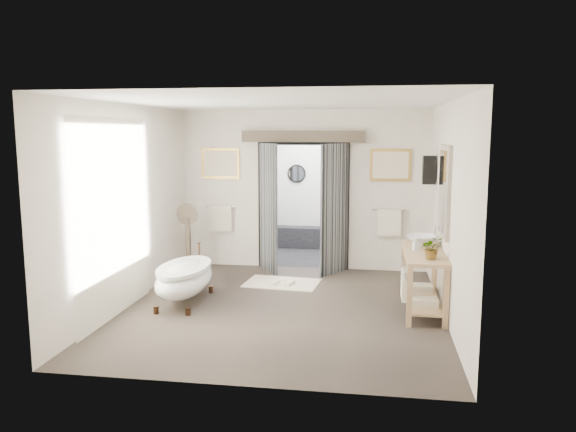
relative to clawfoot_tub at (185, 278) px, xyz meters
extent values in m
plane|color=#4A4037|center=(1.46, -0.07, -0.37)|extent=(5.00, 5.00, 0.00)
cube|color=silver|center=(1.46, -2.57, 1.08)|extent=(4.50, 0.02, 2.90)
cube|color=silver|center=(-0.79, -0.07, 1.08)|extent=(0.02, 5.00, 2.90)
cube|color=silver|center=(3.71, -0.07, 1.08)|extent=(0.02, 5.00, 2.90)
cube|color=silver|center=(-0.07, 2.43, 1.08)|extent=(1.45, 0.02, 2.90)
cube|color=silver|center=(2.98, 2.43, 1.08)|extent=(1.45, 0.02, 2.90)
cube|color=silver|center=(1.46, 2.43, 2.23)|extent=(1.60, 0.02, 0.60)
cube|color=white|center=(1.46, -0.07, 2.53)|extent=(4.50, 5.00, 0.02)
cube|color=beige|center=(-0.74, -0.67, 0.98)|extent=(0.02, 2.20, 2.70)
cube|color=#9F917F|center=(3.68, 0.18, 1.33)|extent=(0.05, 0.95, 1.25)
cube|color=silver|center=(3.65, 0.18, 1.33)|extent=(0.01, 0.80, 1.10)
cube|color=black|center=(3.59, 1.48, 1.53)|extent=(0.20, 0.20, 0.45)
sphere|color=#FFCC8C|center=(3.59, 1.48, 1.53)|extent=(0.10, 0.10, 0.10)
cube|color=black|center=(1.46, 3.43, -0.37)|extent=(2.20, 2.00, 0.01)
cube|color=white|center=(1.46, 3.43, 2.13)|extent=(2.20, 2.00, 0.02)
cube|color=white|center=(1.46, 4.43, 0.88)|extent=(2.20, 0.02, 2.50)
cube|color=white|center=(0.36, 3.43, 0.88)|extent=(0.02, 2.00, 2.50)
cube|color=white|center=(2.56, 3.43, 0.88)|extent=(0.02, 2.00, 2.50)
cube|color=black|center=(1.46, 4.25, -0.15)|extent=(2.00, 0.35, 0.45)
cylinder|color=silver|center=(1.06, 4.40, 1.23)|extent=(0.40, 0.03, 0.40)
cylinder|color=silver|center=(1.86, 4.40, 1.23)|extent=(0.40, 0.03, 0.40)
cube|color=black|center=(0.66, 2.43, 0.78)|extent=(0.07, 0.10, 2.30)
cube|color=black|center=(2.26, 2.43, 0.78)|extent=(0.07, 0.10, 2.30)
cube|color=black|center=(1.46, 2.43, 1.93)|extent=(1.67, 0.10, 0.07)
cube|color=black|center=(0.86, 2.08, 0.78)|extent=(0.46, 0.70, 2.30)
cube|color=black|center=(2.06, 2.08, 0.78)|extent=(0.46, 0.70, 2.30)
cube|color=#4E4638|center=(1.46, 2.33, 2.05)|extent=(2.20, 0.20, 0.20)
cube|color=#AF8639|center=(-0.09, 2.41, 1.55)|extent=(0.72, 0.03, 0.57)
cube|color=silver|center=(-0.09, 2.40, 1.55)|extent=(0.62, 0.01, 0.47)
cube|color=#AF8639|center=(3.01, 2.41, 1.55)|extent=(0.72, 0.03, 0.57)
cube|color=silver|center=(3.01, 2.40, 1.55)|extent=(0.62, 0.01, 0.47)
cylinder|color=silver|center=(-0.09, 2.37, 0.75)|extent=(0.60, 0.02, 0.02)
cube|color=#F1E3C0|center=(-0.09, 2.35, 0.53)|extent=(0.42, 0.08, 0.48)
cylinder|color=silver|center=(3.01, 2.37, 0.75)|extent=(0.60, 0.02, 0.02)
cube|color=#F1E3C0|center=(3.01, 2.35, 0.53)|extent=(0.42, 0.08, 0.48)
cylinder|color=#3E2617|center=(-0.23, -0.55, -0.32)|extent=(0.07, 0.07, 0.11)
cylinder|color=#3E2617|center=(0.23, -0.55, -0.32)|extent=(0.07, 0.07, 0.11)
cylinder|color=#3E2617|center=(-0.23, 0.55, -0.32)|extent=(0.07, 0.07, 0.11)
cylinder|color=#3E2617|center=(0.23, 0.55, -0.32)|extent=(0.07, 0.07, 0.11)
ellipsoid|color=white|center=(0.00, 0.00, -0.01)|extent=(0.70, 1.57, 0.50)
cylinder|color=#3E2617|center=(0.00, 0.72, 0.29)|extent=(0.03, 0.03, 0.20)
cube|color=tan|center=(3.20, -0.56, 0.05)|extent=(0.07, 0.07, 0.85)
cube|color=tan|center=(3.66, -0.56, 0.05)|extent=(0.07, 0.07, 0.85)
cube|color=tan|center=(3.20, 0.92, 0.05)|extent=(0.07, 0.07, 0.85)
cube|color=tan|center=(3.66, 0.92, 0.05)|extent=(0.07, 0.07, 0.85)
cube|color=tan|center=(3.43, 0.18, 0.45)|extent=(0.55, 1.60, 0.05)
cube|color=tan|center=(3.43, 0.18, -0.21)|extent=(0.45, 1.50, 0.03)
cylinder|color=silver|center=(3.16, 0.18, 0.23)|extent=(0.02, 1.40, 0.02)
cube|color=#F1E3C0|center=(3.16, 0.03, 0.03)|extent=(0.06, 0.34, 0.42)
cube|color=#F1E3C0|center=(3.43, -0.17, -0.15)|extent=(0.35, 0.25, 0.10)
cube|color=#F1E3C0|center=(3.43, 0.53, -0.15)|extent=(0.35, 0.25, 0.10)
cube|color=#4E4638|center=(-0.46, 1.54, -0.33)|extent=(0.24, 0.24, 0.09)
cylinder|color=#4E4638|center=(-0.46, 1.54, 0.18)|extent=(0.10, 0.10, 0.94)
cylinder|color=silver|center=(-0.46, 1.56, 0.71)|extent=(0.33, 0.02, 0.33)
cylinder|color=#4E4638|center=(-0.46, 1.54, 0.71)|extent=(0.38, 0.02, 0.38)
cube|color=beige|center=(1.25, 1.26, -0.37)|extent=(1.28, 0.92, 0.01)
cube|color=beige|center=(1.14, 1.15, -0.33)|extent=(0.16, 0.29, 0.05)
cube|color=beige|center=(1.38, 1.15, -0.33)|extent=(0.16, 0.29, 0.05)
imported|color=white|center=(3.43, 0.55, 0.55)|extent=(0.50, 0.50, 0.16)
imported|color=gray|center=(3.49, -0.31, 0.63)|extent=(0.30, 0.27, 0.30)
imported|color=gray|center=(3.33, 0.21, 0.58)|extent=(0.11, 0.11, 0.20)
imported|color=gray|center=(3.33, 0.89, 0.56)|extent=(0.13, 0.13, 0.17)
camera|label=1|loc=(2.71, -7.69, 2.12)|focal=35.00mm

